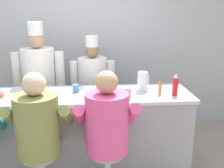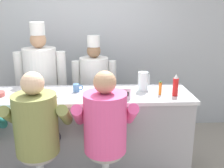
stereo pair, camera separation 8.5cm
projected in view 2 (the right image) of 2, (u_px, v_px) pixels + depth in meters
The scene contains 13 objects.
wall_back at pixel (83, 50), 4.31m from camera, with size 10.00×0.06×2.70m.
diner_counter at pixel (78, 134), 3.21m from camera, with size 2.68×0.70×1.05m.
ketchup_bottle_red at pixel (176, 86), 2.96m from camera, with size 0.06×0.06×0.25m.
mustard_bottle_yellow at pixel (102, 89), 2.90m from camera, with size 0.06×0.06×0.21m.
hot_sauce_bottle_orange at pixel (160, 88), 3.00m from camera, with size 0.04×0.04×0.16m.
water_pitcher_clear at pixel (143, 81), 3.15m from camera, with size 0.14×0.12×0.23m.
breakfast_plate at pixel (49, 95), 2.97m from camera, with size 0.27×0.27×0.05m.
coffee_mug_blue at pixel (77, 88), 3.11m from camera, with size 0.12×0.08×0.09m.
napkin_dispenser_chrome at pixel (125, 93), 2.87m from camera, with size 0.11×0.07×0.13m.
diner_seated_olive at pixel (37, 127), 2.54m from camera, with size 0.63×0.63×1.46m.
diner_seated_pink at pixel (105, 125), 2.57m from camera, with size 0.64×0.63×1.46m.
cook_in_whites_near at pixel (41, 81), 3.71m from camera, with size 0.72×0.46×1.83m.
cook_in_whites_far at pixel (94, 86), 3.84m from camera, with size 0.64×0.41×1.64m.
Camera 2 is at (0.27, -2.57, 2.01)m, focal length 42.00 mm.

